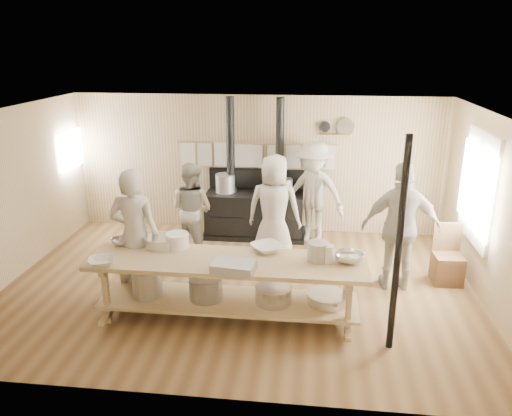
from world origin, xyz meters
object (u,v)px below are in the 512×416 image
Objects in this scene: cook_far_left at (135,236)px; cook_center at (274,209)px; roasting_pan at (234,267)px; cook_by_window at (313,193)px; cook_right at (401,227)px; chair at (447,266)px; stove at (254,209)px; cook_left at (192,209)px; prep_table at (227,282)px.

cook_far_left is 2.38m from cook_center.
cook_by_window is at bearing 73.45° from roasting_pan.
cook_center is at bearing 82.02° from roasting_pan.
cook_right is at bearing -29.65° from cook_by_window.
stove is at bearing 150.83° from chair.
cook_left is (-0.96, -0.97, 0.29)m from stove.
cook_far_left is at bearing 100.10° from cook_left.
prep_table is at bearing -158.10° from chair.
stove is 3.01m from cook_far_left.
cook_far_left is at bearing -169.21° from chair.
cook_left is at bearing 115.01° from prep_table.
chair is at bearing 24.27° from prep_table.
cook_by_window is (0.63, 0.93, 0.03)m from cook_center.
cook_center is 0.94× the size of cook_right.
cook_far_left reaches higher than cook_by_window.
cook_center is at bearing -139.69° from cook_far_left.
cook_center is 1.13m from cook_by_window.
stove reaches higher than cook_by_window.
stove is at bearing -61.77° from cook_center.
cook_far_left reaches higher than cook_center.
cook_left is 3.15× the size of roasting_pan.
roasting_pan reaches higher than chair.
cook_right is (1.91, -0.76, 0.05)m from cook_center.
prep_table is 1.98× the size of cook_center.
prep_table is 1.92× the size of cook_by_window.
cook_far_left is at bearing -117.05° from stove.
cook_left is (0.39, 1.68, -0.15)m from cook_far_left.
cook_right is (2.36, -1.86, 0.44)m from stove.
cook_center is at bearing -100.70° from cook_by_window.
cook_far_left reaches higher than chair.
cook_by_window is at bearing 69.11° from prep_table.
cook_center is 2.82m from chair.
cook_right is at bearing -163.57° from chair.
cook_by_window is 3.32m from roasting_pan.
cook_by_window is (1.09, 2.85, 0.41)m from prep_table.
cook_far_left is 1.00× the size of cook_right.
cook_right is 1.03× the size of cook_by_window.
prep_table is 2.28m from cook_left.
chair is at bearing -165.28° from cook_left.
roasting_pan is (-0.94, -3.18, -0.03)m from cook_by_window.
cook_far_left is 3.80m from cook_right.
prep_table is 1.87× the size of cook_far_left.
stove is at bearing 92.40° from roasting_pan.
prep_table is 6.98× the size of roasting_pan.
chair is 1.75× the size of roasting_pan.
cook_center is at bearing -161.97° from cook_left.
cook_right reaches higher than cook_by_window.
cook_by_window is at bearing 143.07° from chair.
stove is 5.04× the size of roasting_pan.
prep_table is at bearing 164.44° from cook_far_left.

